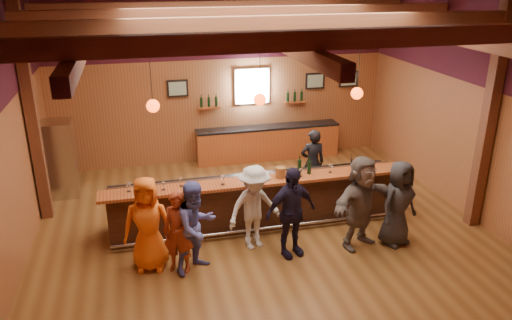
% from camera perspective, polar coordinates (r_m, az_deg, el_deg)
% --- Properties ---
extents(room, '(9.04, 9.00, 4.52)m').
position_cam_1_polar(room, '(9.49, 0.36, 10.03)').
color(room, brown).
rests_on(room, ground).
extents(bar_counter, '(6.30, 1.07, 1.11)m').
position_cam_1_polar(bar_counter, '(10.43, 0.29, -4.53)').
color(bar_counter, black).
rests_on(bar_counter, ground).
extents(back_bar_cabinet, '(4.00, 0.52, 0.95)m').
position_cam_1_polar(back_bar_cabinet, '(13.93, 1.38, 2.00)').
color(back_bar_cabinet, brown).
rests_on(back_bar_cabinet, ground).
extents(window, '(0.95, 0.09, 0.95)m').
position_cam_1_polar(window, '(13.61, -0.46, 8.44)').
color(window, silver).
rests_on(window, room).
extents(framed_pictures, '(5.35, 0.05, 0.45)m').
position_cam_1_polar(framed_pictures, '(13.81, 3.09, 8.82)').
color(framed_pictures, black).
rests_on(framed_pictures, room).
extents(wine_shelves, '(3.00, 0.18, 0.30)m').
position_cam_1_polar(wine_shelves, '(13.65, -0.39, 6.63)').
color(wine_shelves, brown).
rests_on(wine_shelves, room).
extents(pendant_lights, '(4.24, 0.24, 1.37)m').
position_cam_1_polar(pendant_lights, '(9.54, 0.44, 6.99)').
color(pendant_lights, black).
rests_on(pendant_lights, room).
extents(stainless_fridge, '(0.70, 0.70, 1.80)m').
position_cam_1_polar(stainless_fridge, '(12.41, -21.44, 0.12)').
color(stainless_fridge, silver).
rests_on(stainless_fridge, ground).
extents(customer_orange, '(0.93, 0.69, 1.74)m').
position_cam_1_polar(customer_orange, '(8.95, -12.26, -7.15)').
color(customer_orange, orange).
rests_on(customer_orange, ground).
extents(customer_redvest, '(0.66, 0.57, 1.52)m').
position_cam_1_polar(customer_redvest, '(8.83, -8.85, -8.16)').
color(customer_redvest, maroon).
rests_on(customer_redvest, ground).
extents(customer_denim, '(1.03, 0.97, 1.69)m').
position_cam_1_polar(customer_denim, '(8.78, -6.86, -7.58)').
color(customer_denim, '#555CAA').
rests_on(customer_denim, ground).
extents(customer_white, '(1.21, 0.90, 1.67)m').
position_cam_1_polar(customer_white, '(9.39, -0.20, -5.46)').
color(customer_white, silver).
rests_on(customer_white, ground).
extents(customer_navy, '(1.10, 0.67, 1.75)m').
position_cam_1_polar(customer_navy, '(9.15, 4.01, -5.98)').
color(customer_navy, black).
rests_on(customer_navy, ground).
extents(customer_brown, '(1.77, 1.18, 1.83)m').
position_cam_1_polar(customer_brown, '(9.61, 11.90, -4.75)').
color(customer_brown, '#62554E').
rests_on(customer_brown, ground).
extents(customer_dark, '(0.96, 0.79, 1.70)m').
position_cam_1_polar(customer_dark, '(9.90, 15.94, -4.79)').
color(customer_dark, '#2A292C').
rests_on(customer_dark, ground).
extents(bartender, '(0.60, 0.41, 1.60)m').
position_cam_1_polar(bartender, '(11.67, 6.47, -0.31)').
color(bartender, black).
rests_on(bartender, ground).
extents(ice_bucket, '(0.20, 0.20, 0.22)m').
position_cam_1_polar(ice_bucket, '(9.98, 2.81, -1.42)').
color(ice_bucket, brown).
rests_on(ice_bucket, bar_counter).
extents(bottle_a, '(0.08, 0.08, 0.37)m').
position_cam_1_polar(bottle_a, '(10.21, 4.99, -0.72)').
color(bottle_a, black).
rests_on(bottle_a, bar_counter).
extents(bottle_b, '(0.08, 0.08, 0.36)m').
position_cam_1_polar(bottle_b, '(10.19, 6.10, -0.82)').
color(bottle_b, black).
rests_on(bottle_b, bar_counter).
extents(glass_a, '(0.09, 0.09, 0.19)m').
position_cam_1_polar(glass_a, '(9.63, -14.38, -2.76)').
color(glass_a, silver).
rests_on(glass_a, bar_counter).
extents(glass_b, '(0.08, 0.08, 0.17)m').
position_cam_1_polar(glass_b, '(9.57, -10.55, -2.68)').
color(glass_b, silver).
rests_on(glass_b, bar_counter).
extents(glass_c, '(0.08, 0.08, 0.18)m').
position_cam_1_polar(glass_c, '(9.67, -8.61, -2.26)').
color(glass_c, silver).
rests_on(glass_c, bar_counter).
extents(glass_d, '(0.09, 0.09, 0.20)m').
position_cam_1_polar(glass_d, '(9.64, -3.85, -2.04)').
color(glass_d, silver).
rests_on(glass_d, bar_counter).
extents(glass_e, '(0.08, 0.08, 0.17)m').
position_cam_1_polar(glass_e, '(9.78, -1.03, -1.78)').
color(glass_e, silver).
rests_on(glass_e, bar_counter).
extents(glass_f, '(0.08, 0.08, 0.18)m').
position_cam_1_polar(glass_f, '(10.03, 5.15, -1.22)').
color(glass_f, silver).
rests_on(glass_f, bar_counter).
extents(glass_g, '(0.09, 0.09, 0.19)m').
position_cam_1_polar(glass_g, '(10.31, 8.52, -0.69)').
color(glass_g, silver).
rests_on(glass_g, bar_counter).
extents(glass_h, '(0.07, 0.07, 0.16)m').
position_cam_1_polar(glass_h, '(10.50, 11.80, -0.63)').
color(glass_h, silver).
rests_on(glass_h, bar_counter).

